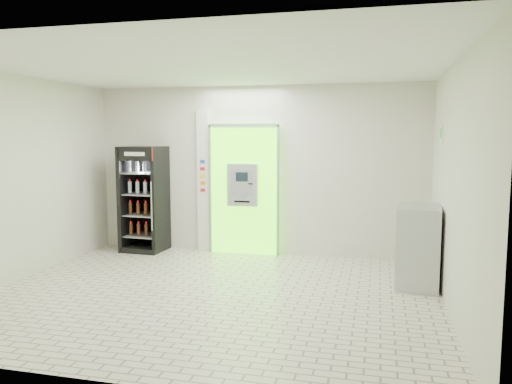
% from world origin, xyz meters
% --- Properties ---
extents(ground, '(6.00, 6.00, 0.00)m').
position_xyz_m(ground, '(0.00, 0.00, 0.00)').
color(ground, beige).
rests_on(ground, ground).
extents(room_shell, '(6.00, 6.00, 6.00)m').
position_xyz_m(room_shell, '(0.00, 0.00, 1.84)').
color(room_shell, beige).
rests_on(room_shell, ground).
extents(atm_assembly, '(1.30, 0.24, 2.33)m').
position_xyz_m(atm_assembly, '(-0.20, 2.41, 1.17)').
color(atm_assembly, '#55F910').
rests_on(atm_assembly, ground).
extents(pillar, '(0.22, 0.11, 2.60)m').
position_xyz_m(pillar, '(-0.98, 2.45, 1.30)').
color(pillar, silver).
rests_on(pillar, ground).
extents(beverage_cooler, '(0.76, 0.71, 1.92)m').
position_xyz_m(beverage_cooler, '(-2.04, 2.18, 0.92)').
color(beverage_cooler, black).
rests_on(beverage_cooler, ground).
extents(steel_cabinet, '(0.65, 0.91, 1.14)m').
position_xyz_m(steel_cabinet, '(2.70, 1.08, 0.57)').
color(steel_cabinet, '#A6A8AE').
rests_on(steel_cabinet, ground).
extents(exit_sign, '(0.02, 0.22, 0.26)m').
position_xyz_m(exit_sign, '(2.99, 1.40, 2.12)').
color(exit_sign, white).
rests_on(exit_sign, room_shell).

